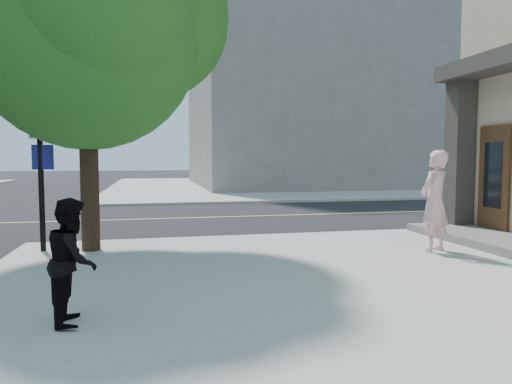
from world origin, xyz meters
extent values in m
plane|color=black|center=(0.00, 0.00, 0.00)|extent=(140.00, 140.00, 0.00)
cube|color=black|center=(0.00, 4.50, 0.01)|extent=(140.00, 9.00, 0.01)
cube|color=#9E9F97|center=(13.50, 21.50, 0.06)|extent=(29.00, 25.00, 0.12)
cube|color=slate|center=(9.20, -2.20, 0.21)|extent=(1.60, 4.00, 0.18)
cube|color=#35302B|center=(9.70, -0.50, 2.22)|extent=(0.55, 0.55, 4.20)
cube|color=#35302B|center=(9.60, -2.20, 4.22)|extent=(0.90, 4.20, 0.40)
cube|color=#422614|center=(9.96, -1.50, 1.52)|extent=(0.10, 1.00, 2.60)
cube|color=slate|center=(14.00, 22.00, 7.12)|extent=(18.00, 16.00, 14.00)
imported|color=#DDA6A0|center=(7.44, -2.85, 1.15)|extent=(0.90, 0.79, 2.07)
imported|color=black|center=(0.91, -5.64, 0.85)|extent=(0.59, 0.73, 1.45)
cylinder|color=black|center=(0.56, -1.20, 1.98)|extent=(0.37, 0.37, 3.72)
sphere|color=#28621F|center=(0.56, -1.20, 4.46)|extent=(4.55, 4.55, 4.55)
sphere|color=#28621F|center=(1.80, -0.58, 5.08)|extent=(3.52, 3.52, 3.52)
sphere|color=#28621F|center=(-0.48, -0.38, 5.29)|extent=(3.31, 3.31, 3.31)
sphere|color=#28621F|center=(0.97, -2.34, 4.77)|extent=(3.10, 3.10, 3.10)
cylinder|color=black|center=(-0.40, -1.06, 2.05)|extent=(0.11, 0.11, 3.86)
cube|color=white|center=(-0.35, -1.08, 2.51)|extent=(0.50, 0.04, 0.18)
cube|color=navy|center=(-0.35, -1.08, 2.05)|extent=(0.41, 0.04, 0.50)
imported|color=black|center=(-0.40, -1.06, 3.24)|extent=(0.15, 0.18, 0.92)
camera|label=1|loc=(1.83, -11.28, 2.02)|focal=32.66mm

